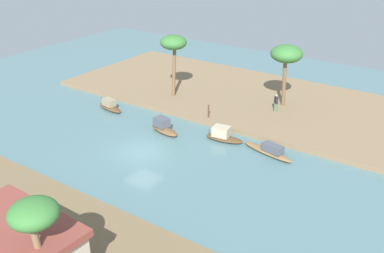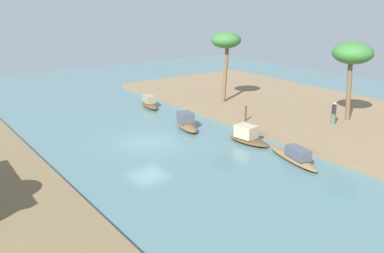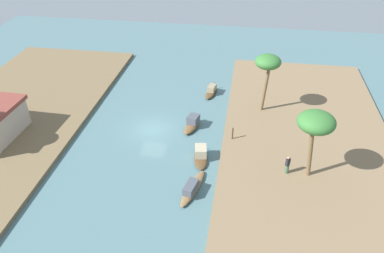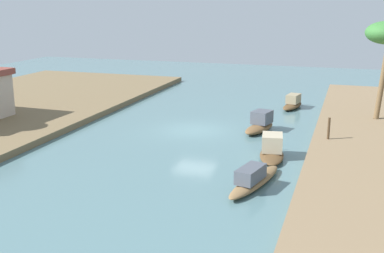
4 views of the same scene
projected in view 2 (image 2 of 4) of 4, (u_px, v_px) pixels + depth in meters
name	position (u px, v px, depth m)	size (l,w,h in m)	color
river_water	(147.00, 142.00, 29.92)	(66.14, 66.14, 0.00)	slate
riverbank_left	(298.00, 108.00, 38.18)	(36.01, 15.81, 0.39)	#846B4C
sampan_midstream	(294.00, 156.00, 26.21)	(4.78, 1.92, 0.98)	brown
sampan_near_left_bank	(149.00, 103.00, 39.11)	(3.34, 1.56, 1.04)	brown
sampan_upstream_small	(248.00, 136.00, 29.57)	(3.34, 1.65, 1.19)	brown
sampan_downstream_large	(187.00, 123.00, 32.68)	(3.37, 1.83, 1.24)	brown
person_on_near_bank	(334.00, 114.00, 32.52)	(0.49, 0.49, 1.65)	#4C664C
mooring_post	(246.00, 113.00, 33.28)	(0.14, 0.14, 1.21)	#4C3823
palm_tree_left_near	(353.00, 54.00, 32.22)	(2.97, 2.97, 5.95)	brown
palm_tree_left_far	(226.00, 42.00, 38.19)	(2.61, 2.61, 6.19)	brown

